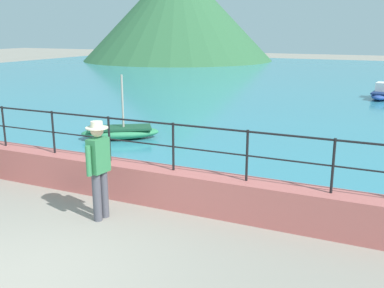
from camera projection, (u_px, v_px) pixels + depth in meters
The scene contains 8 objects.
ground_plane at pixel (17, 280), 5.88m from camera, with size 120.00×120.00×0.00m, color gray.
promenade_wall at pixel (141, 182), 8.60m from camera, with size 20.00×0.56×0.70m, color #BC605B.
railing at pixel (140, 135), 8.36m from camera, with size 18.44×0.04×0.90m.
lake_water at pixel (324, 81), 28.57m from camera, with size 64.00×44.32×0.06m, color teal.
hill_main at pixel (178, 11), 47.15m from camera, with size 20.41×20.41×10.32m, color #33663D.
person_walking at pixel (99, 166), 7.57m from camera, with size 0.38×0.57×1.75m.
boat_0 at pixel (120, 132), 13.26m from camera, with size 2.41×2.02×1.91m.
boat_2 at pixel (382, 93), 20.93m from camera, with size 1.13×2.38×0.76m.
Camera 1 is at (4.32, -3.77, 3.22)m, focal length 41.40 mm.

